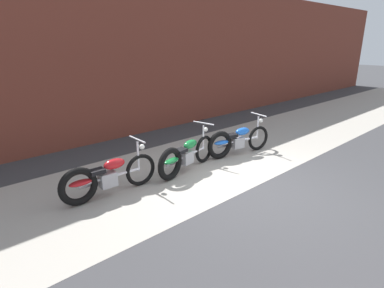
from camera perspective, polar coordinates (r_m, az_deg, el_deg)
The scene contains 6 objects.
ground_plane at distance 6.60m, azimuth 10.99°, elevation -7.86°, with size 80.00×80.00×0.00m, color #38383A.
sidewalk_slab at distance 7.66m, azimuth 0.51°, elevation -3.73°, with size 36.00×3.50×0.01m, color #9E998E.
brick_building_wall at distance 9.93m, azimuth -13.58°, elevation 14.84°, with size 36.00×0.50×4.74m, color brown.
motorcycle_red at distance 6.21m, azimuth -15.79°, elevation -5.93°, with size 2.01×0.58×1.03m.
motorcycle_green at distance 7.07m, azimuth -1.47°, elevation -2.22°, with size 1.99×0.68×1.03m.
motorcycle_blue at distance 8.23m, azimuth 7.85°, elevation 0.58°, with size 1.99×0.69×1.03m.
Camera 1 is at (-4.84, -3.46, 2.86)m, focal length 29.26 mm.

